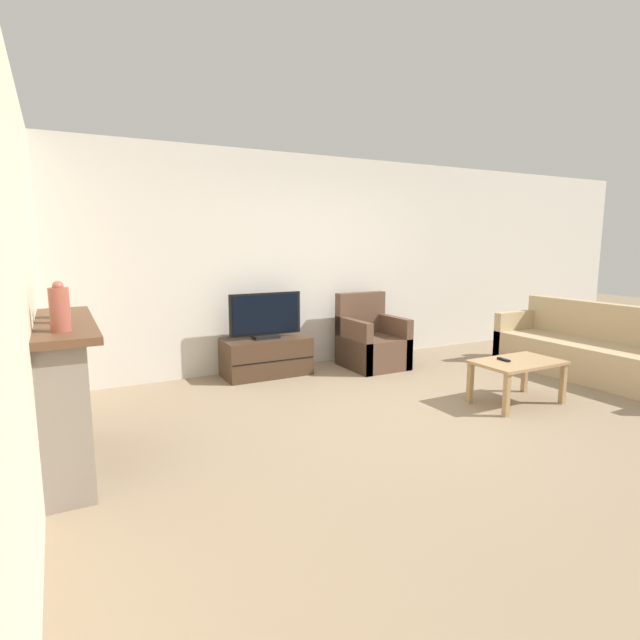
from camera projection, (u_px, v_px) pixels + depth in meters
name	position (u px, v px, depth m)	size (l,w,h in m)	color
ground_plane	(423.00, 413.00, 4.74)	(24.00, 24.00, 0.00)	#89755B
wall_back	(313.00, 262.00, 6.53)	(12.00, 0.06, 2.70)	beige
wall_left	(22.00, 285.00, 3.06)	(0.06, 12.00, 2.70)	beige
fireplace	(64.00, 392.00, 3.58)	(0.41, 1.60, 1.06)	slate
mantel_vase_left	(60.00, 308.00, 3.07)	(0.12, 0.12, 0.31)	#994C3D
mantel_vase_centre_left	(59.00, 306.00, 3.39)	(0.09, 0.09, 0.25)	#994C3D
mantel_clock	(60.00, 308.00, 3.64)	(0.08, 0.11, 0.15)	brown
tv_stand	(266.00, 357.00, 6.05)	(1.04, 0.52, 0.46)	#422D1E
tv	(266.00, 317.00, 5.97)	(0.90, 0.18, 0.55)	black
armchair	(371.00, 343.00, 6.47)	(0.70, 0.76, 0.95)	brown
coffee_table	(517.00, 367.00, 4.97)	(0.87, 0.54, 0.44)	#A37F56
remote	(504.00, 360.00, 4.96)	(0.05, 0.15, 0.02)	black
couch	(603.00, 355.00, 5.87)	(0.81, 2.50, 0.87)	tan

